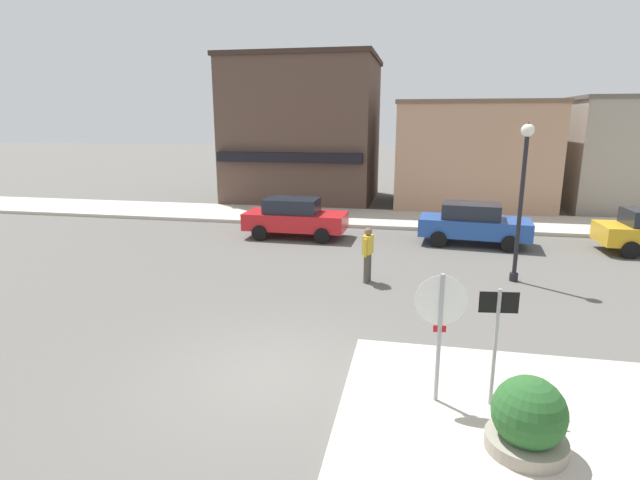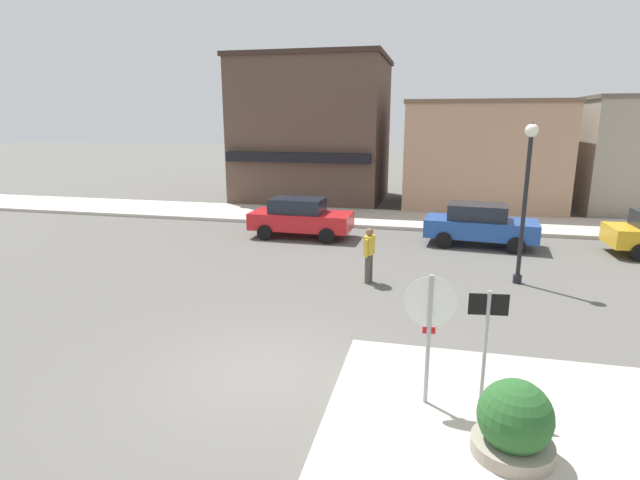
% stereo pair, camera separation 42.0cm
% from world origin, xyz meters
% --- Properties ---
extents(ground_plane, '(160.00, 160.00, 0.00)m').
position_xyz_m(ground_plane, '(0.00, 0.00, 0.00)').
color(ground_plane, '#5B5954').
extents(sidewalk_corner, '(6.40, 4.80, 0.15)m').
position_xyz_m(sidewalk_corner, '(4.64, -0.88, 0.07)').
color(sidewalk_corner, beige).
rests_on(sidewalk_corner, ground).
extents(kerb_far, '(80.00, 4.00, 0.15)m').
position_xyz_m(kerb_far, '(0.00, 15.00, 0.07)').
color(kerb_far, beige).
rests_on(kerb_far, ground).
extents(stop_sign, '(0.82, 0.12, 2.30)m').
position_xyz_m(stop_sign, '(2.95, -0.52, 1.52)').
color(stop_sign, '#9E9EA3').
rests_on(stop_sign, ground).
extents(one_way_sign, '(0.60, 0.09, 2.10)m').
position_xyz_m(one_way_sign, '(3.81, -0.48, 1.33)').
color(one_way_sign, '#9E9EA3').
rests_on(one_way_sign, ground).
extents(planter, '(1.10, 1.10, 1.23)m').
position_xyz_m(planter, '(4.14, -1.57, 0.56)').
color(planter, gray).
rests_on(planter, ground).
extents(lamp_post, '(0.36, 0.36, 4.54)m').
position_xyz_m(lamp_post, '(5.37, 6.69, 2.96)').
color(lamp_post, black).
rests_on(lamp_post, ground).
extents(parked_car_nearest, '(4.03, 1.93, 1.56)m').
position_xyz_m(parked_car_nearest, '(-2.26, 10.87, 0.81)').
color(parked_car_nearest, red).
rests_on(parked_car_nearest, ground).
extents(parked_car_second, '(4.15, 2.17, 1.56)m').
position_xyz_m(parked_car_second, '(4.60, 11.02, 0.81)').
color(parked_car_second, '#234C9E').
rests_on(parked_car_second, ground).
extents(pedestrian_crossing_near, '(0.30, 0.56, 1.61)m').
position_xyz_m(pedestrian_crossing_near, '(1.18, 5.76, 0.87)').
color(pedestrian_crossing_near, '#4C473D').
rests_on(pedestrian_crossing_near, ground).
extents(building_corner_shop, '(8.26, 7.54, 7.97)m').
position_xyz_m(building_corner_shop, '(-4.07, 20.53, 3.99)').
color(building_corner_shop, brown).
rests_on(building_corner_shop, ground).
extents(building_storefront_left_near, '(7.89, 6.06, 5.52)m').
position_xyz_m(building_storefront_left_near, '(5.20, 19.70, 2.76)').
color(building_storefront_left_near, tan).
rests_on(building_storefront_left_near, ground).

